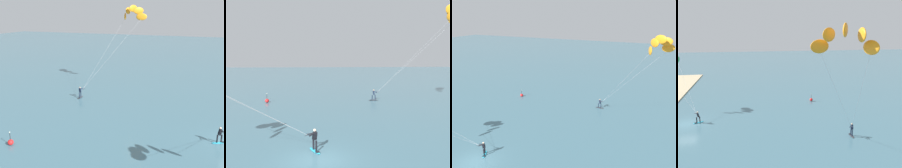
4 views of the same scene
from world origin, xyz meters
TOP-DOWN VIEW (x-y plane):
  - kitesurfer_mid_water at (16.50, 16.11)m, footprint 11.55×7.93m
  - marker_buoy at (-7.97, 20.24)m, footprint 0.56×0.56m

SIDE VIEW (x-z plane):
  - marker_buoy at x=-7.97m, z-range -0.39..0.99m
  - kitesurfer_mid_water at x=16.50m, z-range 5.02..18.45m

